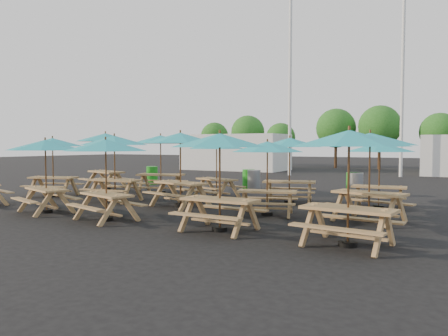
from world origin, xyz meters
The scene contains 29 objects.
ground centered at (0.00, 0.00, 0.00)m, with size 120.00×120.00×0.00m, color black.
picnic_unit_1 centered at (-5.83, -1.40, 1.96)m, with size 2.83×2.83×2.24m.
picnic_unit_2 centered at (-5.72, 1.29, 2.18)m, with size 3.16×3.16×2.49m.
picnic_unit_3 centered at (-2.70, -4.27, 1.86)m, with size 2.70×2.70×2.13m.
picnic_unit_4 centered at (-2.76, -1.37, 2.01)m, with size 2.56×2.56×2.30m.
picnic_unit_5 centered at (-2.85, 1.39, 2.07)m, with size 2.99×2.99×2.37m.
picnic_unit_6 centered at (-0.22, -4.43, 1.85)m, with size 2.65×2.65×2.12m.
picnic_unit_7 centered at (0.03, -1.41, 2.07)m, with size 2.92×2.92×2.37m.
picnic_unit_8 centered at (-0.17, 1.23, 1.87)m, with size 2.73×2.73×2.14m.
picnic_unit_9 centered at (3.02, -4.21, 1.96)m, with size 2.30×2.30×2.24m.
picnic_unit_10 centered at (3.08, -1.62, 1.82)m, with size 2.57×2.57×2.08m.
picnic_unit_11 centered at (2.70, 1.16, 1.95)m, with size 2.73×2.73×2.22m.
picnic_unit_12 centered at (5.92, -4.34, 1.98)m, with size 2.53×2.53×2.26m.
picnic_unit_13 centered at (5.76, -1.33, 2.00)m, with size 2.81×2.81×2.29m.
picnic_unit_14 centered at (5.58, 1.33, 1.80)m, with size 2.22×2.22×2.06m.
waste_bin_0 centered at (-5.70, 4.46, 0.45)m, with size 0.56×0.56×0.90m, color #1B8D19.
waste_bin_1 centered at (-0.30, 4.32, 0.45)m, with size 0.56×0.56×0.90m, color #1B8D19.
waste_bin_2 centered at (0.06, 4.06, 0.45)m, with size 0.56×0.56×0.90m, color gray.
waste_bin_3 centered at (4.16, 4.34, 0.45)m, with size 0.56×0.56×0.90m, color #1B8D19.
waste_bin_4 centered at (4.27, 4.22, 0.45)m, with size 0.56×0.56×0.90m, color gray.
mast_0 centered at (-2.00, 14.00, 6.00)m, with size 0.20×0.20×12.00m, color silver.
mast_1 centered at (4.50, 16.00, 6.00)m, with size 0.20×0.20×12.00m, color silver.
event_tent_0 centered at (-8.00, 18.00, 1.40)m, with size 8.00×4.00×2.80m, color silver.
tree_0 centered at (-14.07, 25.25, 2.83)m, with size 2.80×2.80×4.24m.
tree_1 centered at (-9.74, 23.90, 3.15)m, with size 3.11×3.11×4.72m.
tree_2 centered at (-6.39, 23.65, 2.62)m, with size 2.59×2.59×3.93m.
tree_3 centered at (-1.75, 24.72, 3.41)m, with size 3.36×3.36×5.09m.
tree_4 centered at (1.90, 24.26, 3.46)m, with size 3.41×3.41×5.17m.
tree_5 centered at (6.22, 24.67, 2.97)m, with size 2.94×2.94×4.45m.
Camera 1 is at (7.82, -12.79, 1.95)m, focal length 35.00 mm.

